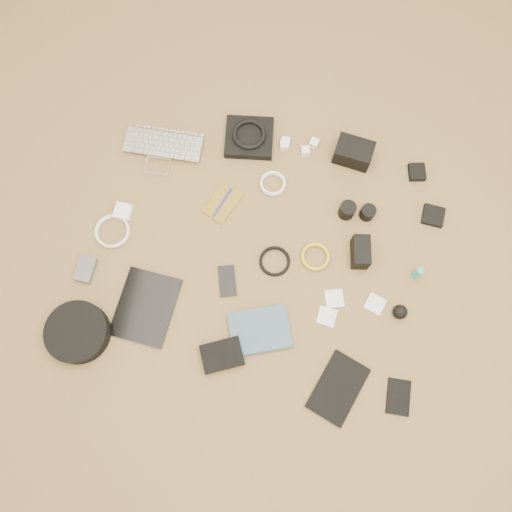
% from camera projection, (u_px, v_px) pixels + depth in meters
% --- Properties ---
extents(room_shell, '(4.04, 4.04, 2.58)m').
position_uv_depth(room_shell, '(250.00, 6.00, 0.73)').
color(room_shell, brown).
rests_on(room_shell, ground).
extents(laptop, '(0.32, 0.22, 0.03)m').
position_uv_depth(laptop, '(161.00, 154.00, 2.03)').
color(laptop, '#BCBBC0').
rests_on(laptop, ground).
extents(headphone_pouch, '(0.21, 0.20, 0.03)m').
position_uv_depth(headphone_pouch, '(249.00, 138.00, 2.05)').
color(headphone_pouch, black).
rests_on(headphone_pouch, ground).
extents(headphones, '(0.18, 0.18, 0.02)m').
position_uv_depth(headphones, '(249.00, 134.00, 2.02)').
color(headphones, black).
rests_on(headphones, headphone_pouch).
extents(charger_a, '(0.04, 0.04, 0.03)m').
position_uv_depth(charger_a, '(285.00, 142.00, 2.05)').
color(charger_a, white).
rests_on(charger_a, ground).
extents(charger_b, '(0.04, 0.04, 0.03)m').
position_uv_depth(charger_b, '(284.00, 145.00, 2.04)').
color(charger_b, white).
rests_on(charger_b, ground).
extents(charger_c, '(0.04, 0.04, 0.03)m').
position_uv_depth(charger_c, '(314.00, 143.00, 2.04)').
color(charger_c, white).
rests_on(charger_c, ground).
extents(charger_d, '(0.04, 0.04, 0.03)m').
position_uv_depth(charger_d, '(305.00, 151.00, 2.03)').
color(charger_d, white).
rests_on(charger_d, ground).
extents(dslr_camera, '(0.16, 0.12, 0.09)m').
position_uv_depth(dslr_camera, '(353.00, 152.00, 2.00)').
color(dslr_camera, black).
rests_on(dslr_camera, ground).
extents(lens_pouch, '(0.08, 0.08, 0.03)m').
position_uv_depth(lens_pouch, '(417.00, 172.00, 2.01)').
color(lens_pouch, black).
rests_on(lens_pouch, ground).
extents(notebook_olive, '(0.15, 0.18, 0.01)m').
position_uv_depth(notebook_olive, '(223.00, 203.00, 1.98)').
color(notebook_olive, olive).
rests_on(notebook_olive, ground).
extents(pen_blue, '(0.06, 0.13, 0.01)m').
position_uv_depth(pen_blue, '(223.00, 202.00, 1.97)').
color(pen_blue, '#1524B1').
rests_on(pen_blue, notebook_olive).
extents(cable_white_a, '(0.12, 0.12, 0.01)m').
position_uv_depth(cable_white_a, '(273.00, 184.00, 2.00)').
color(cable_white_a, white).
rests_on(cable_white_a, ground).
extents(lens_a, '(0.06, 0.06, 0.07)m').
position_uv_depth(lens_a, '(347.00, 210.00, 1.94)').
color(lens_a, black).
rests_on(lens_a, ground).
extents(lens_b, '(0.07, 0.07, 0.05)m').
position_uv_depth(lens_b, '(368.00, 213.00, 1.95)').
color(lens_b, black).
rests_on(lens_b, ground).
extents(card_reader, '(0.09, 0.09, 0.02)m').
position_uv_depth(card_reader, '(433.00, 216.00, 1.96)').
color(card_reader, black).
rests_on(card_reader, ground).
extents(power_brick, '(0.07, 0.07, 0.03)m').
position_uv_depth(power_brick, '(123.00, 212.00, 1.96)').
color(power_brick, white).
rests_on(power_brick, ground).
extents(cable_white_b, '(0.17, 0.17, 0.01)m').
position_uv_depth(cable_white_b, '(113.00, 232.00, 1.95)').
color(cable_white_b, white).
rests_on(cable_white_b, ground).
extents(cable_black, '(0.13, 0.13, 0.01)m').
position_uv_depth(cable_black, '(275.00, 262.00, 1.91)').
color(cable_black, black).
rests_on(cable_black, ground).
extents(cable_yellow, '(0.14, 0.14, 0.01)m').
position_uv_depth(cable_yellow, '(315.00, 257.00, 1.92)').
color(cable_yellow, gold).
rests_on(cable_yellow, ground).
extents(flash, '(0.08, 0.12, 0.09)m').
position_uv_depth(flash, '(361.00, 252.00, 1.89)').
color(flash, black).
rests_on(flash, ground).
extents(lens_cleaner, '(0.03, 0.03, 0.08)m').
position_uv_depth(lens_cleaner, '(417.00, 273.00, 1.86)').
color(lens_cleaner, '#1BA2AF').
rests_on(lens_cleaner, ground).
extents(battery_charger, '(0.07, 0.10, 0.03)m').
position_uv_depth(battery_charger, '(86.00, 269.00, 1.90)').
color(battery_charger, '#545459').
rests_on(battery_charger, ground).
extents(tablet, '(0.23, 0.29, 0.01)m').
position_uv_depth(tablet, '(146.00, 307.00, 1.86)').
color(tablet, black).
rests_on(tablet, ground).
extents(phone, '(0.09, 0.13, 0.01)m').
position_uv_depth(phone, '(227.00, 281.00, 1.89)').
color(phone, black).
rests_on(phone, ground).
extents(filter_case_left, '(0.08, 0.08, 0.01)m').
position_uv_depth(filter_case_left, '(327.00, 317.00, 1.86)').
color(filter_case_left, silver).
rests_on(filter_case_left, ground).
extents(filter_case_mid, '(0.08, 0.08, 0.01)m').
position_uv_depth(filter_case_mid, '(334.00, 299.00, 1.88)').
color(filter_case_mid, silver).
rests_on(filter_case_mid, ground).
extents(filter_case_right, '(0.09, 0.09, 0.01)m').
position_uv_depth(filter_case_right, '(375.00, 304.00, 1.87)').
color(filter_case_right, silver).
rests_on(filter_case_right, ground).
extents(air_blower, '(0.06, 0.06, 0.06)m').
position_uv_depth(air_blower, '(400.00, 312.00, 1.84)').
color(air_blower, black).
rests_on(air_blower, ground).
extents(headphone_case, '(0.29, 0.29, 0.06)m').
position_uv_depth(headphone_case, '(78.00, 332.00, 1.81)').
color(headphone_case, black).
rests_on(headphone_case, ground).
extents(drive_case, '(0.18, 0.16, 0.04)m').
position_uv_depth(drive_case, '(222.00, 355.00, 1.80)').
color(drive_case, black).
rests_on(drive_case, ground).
extents(paperback, '(0.26, 0.23, 0.02)m').
position_uv_depth(paperback, '(264.00, 353.00, 1.81)').
color(paperback, '#3C5365').
rests_on(paperback, ground).
extents(notebook_black_a, '(0.22, 0.27, 0.02)m').
position_uv_depth(notebook_black_a, '(338.00, 388.00, 1.78)').
color(notebook_black_a, black).
rests_on(notebook_black_a, ground).
extents(notebook_black_b, '(0.08, 0.13, 0.01)m').
position_uv_depth(notebook_black_b, '(398.00, 397.00, 1.78)').
color(notebook_black_b, black).
rests_on(notebook_black_b, ground).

